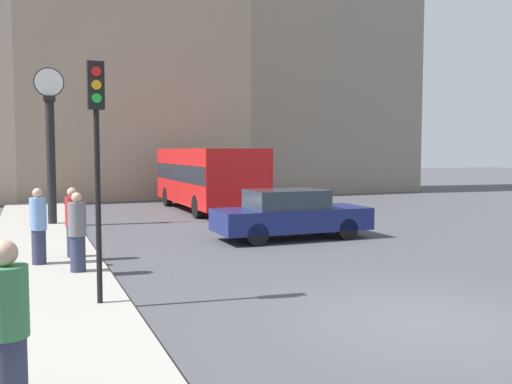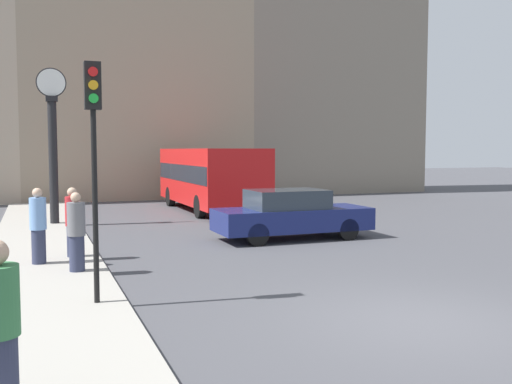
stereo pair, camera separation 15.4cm
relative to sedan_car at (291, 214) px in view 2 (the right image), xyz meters
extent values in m
plane|color=#47474C|center=(-1.56, -8.08, -0.73)|extent=(120.00, 120.00, 0.00)
cube|color=#A39E93|center=(-6.86, 1.83, -0.68)|extent=(2.55, 23.83, 0.10)
cube|color=gray|center=(-1.64, 16.81, 5.45)|extent=(11.98, 5.00, 12.36)
cube|color=gray|center=(10.09, 16.81, 8.26)|extent=(11.48, 5.00, 17.97)
cube|color=navy|center=(0.05, 0.00, -0.14)|extent=(4.56, 1.76, 0.64)
cube|color=#2D3842|center=(-0.14, 0.00, 0.46)|extent=(2.19, 1.58, 0.55)
cylinder|color=black|center=(1.46, 0.77, -0.41)|extent=(0.63, 0.22, 0.63)
cylinder|color=black|center=(1.46, -0.77, -0.41)|extent=(0.63, 0.22, 0.63)
cylinder|color=black|center=(-1.37, 0.77, -0.41)|extent=(0.63, 0.22, 0.63)
cylinder|color=black|center=(-1.37, -0.77, -0.41)|extent=(0.63, 0.22, 0.63)
cube|color=red|center=(0.06, 8.47, 0.79)|extent=(2.60, 8.20, 2.31)
cube|color=#1E232D|center=(0.06, 8.47, 0.93)|extent=(2.62, 8.03, 0.69)
cylinder|color=black|center=(1.21, 11.01, -0.28)|extent=(0.28, 0.90, 0.90)
cylinder|color=black|center=(-1.10, 11.01, -0.28)|extent=(0.28, 0.90, 0.90)
cylinder|color=black|center=(1.21, 5.93, -0.28)|extent=(0.28, 0.90, 0.90)
cylinder|color=black|center=(-1.10, 5.93, -0.28)|extent=(0.28, 0.90, 0.90)
cylinder|color=black|center=(-6.08, -5.54, 0.95)|extent=(0.09, 0.09, 3.16)
cube|color=black|center=(-6.08, -5.54, 2.91)|extent=(0.26, 0.20, 0.76)
cylinder|color=red|center=(-6.08, -5.66, 3.12)|extent=(0.15, 0.04, 0.15)
cylinder|color=orange|center=(-6.08, -5.66, 2.91)|extent=(0.15, 0.04, 0.15)
cylinder|color=green|center=(-6.08, -5.66, 2.70)|extent=(0.15, 0.04, 0.15)
cylinder|color=black|center=(-6.38, 5.53, 1.45)|extent=(0.29, 0.29, 4.15)
cube|color=black|center=(-6.38, 5.53, 3.62)|extent=(0.38, 0.38, 0.18)
cylinder|color=black|center=(-6.38, 5.53, 4.16)|extent=(0.98, 0.04, 0.98)
cylinder|color=white|center=(-6.38, 5.53, 4.16)|extent=(0.91, 0.06, 0.91)
cylinder|color=#2D334C|center=(-6.18, -1.14, -0.26)|extent=(0.28, 0.28, 0.73)
cylinder|color=red|center=(-6.18, -1.14, 0.45)|extent=(0.33, 0.33, 0.68)
sphere|color=tan|center=(-6.18, -1.14, 0.90)|extent=(0.22, 0.22, 0.22)
cylinder|color=#2D334C|center=(-6.21, -2.87, -0.25)|extent=(0.31, 0.31, 0.74)
cylinder|color=slate|center=(-6.21, -2.87, 0.46)|extent=(0.37, 0.37, 0.69)
sphere|color=tan|center=(-6.21, -2.87, 0.91)|extent=(0.21, 0.21, 0.21)
cylinder|color=#2D334C|center=(-6.94, -1.75, -0.25)|extent=(0.30, 0.30, 0.76)
cylinder|color=#729ED8|center=(-6.94, -1.75, 0.49)|extent=(0.36, 0.36, 0.71)
sphere|color=tan|center=(-6.94, -1.75, 0.95)|extent=(0.21, 0.21, 0.21)
camera|label=1|loc=(-7.12, -15.05, 1.89)|focal=40.00mm
camera|label=2|loc=(-6.98, -15.10, 1.89)|focal=40.00mm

